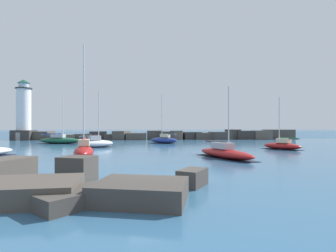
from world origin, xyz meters
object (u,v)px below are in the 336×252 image
(lighthouse, at_px, (24,114))
(sailboat_moored_6, at_px, (60,140))
(sailboat_moored_4, at_px, (96,143))
(sailboat_moored_2, at_px, (164,140))
(sailboat_moored_5, at_px, (225,152))
(sailboat_moored_1, at_px, (282,145))
(sailboat_moored_0, at_px, (84,151))

(lighthouse, relative_size, sailboat_moored_6, 1.67)
(sailboat_moored_4, relative_size, sailboat_moored_6, 1.01)
(sailboat_moored_4, bearing_deg, sailboat_moored_2, 40.20)
(lighthouse, xyz_separation_m, sailboat_moored_5, (37.77, -38.97, -5.80))
(lighthouse, relative_size, sailboat_moored_5, 1.69)
(sailboat_moored_1, relative_size, sailboat_moored_6, 0.84)
(sailboat_moored_1, bearing_deg, sailboat_moored_6, 157.35)
(lighthouse, bearing_deg, sailboat_moored_4, -48.01)
(sailboat_moored_2, bearing_deg, sailboat_moored_5, -78.41)
(sailboat_moored_0, relative_size, sailboat_moored_2, 1.20)
(lighthouse, distance_m, sailboat_moored_2, 36.70)
(lighthouse, height_order, sailboat_moored_4, lighthouse)
(lighthouse, xyz_separation_m, sailboat_moored_4, (22.00, -24.45, -5.67))
(sailboat_moored_1, height_order, sailboat_moored_2, sailboat_moored_2)
(sailboat_moored_0, height_order, sailboat_moored_4, sailboat_moored_0)
(sailboat_moored_6, bearing_deg, sailboat_moored_0, -66.52)
(lighthouse, xyz_separation_m, sailboat_moored_2, (32.90, -15.23, -5.66))
(sailboat_moored_2, bearing_deg, sailboat_moored_0, -111.90)
(sailboat_moored_0, distance_m, sailboat_moored_5, 14.17)
(sailboat_moored_0, xyz_separation_m, sailboat_moored_5, (14.15, -0.66, -0.20))
(lighthouse, height_order, sailboat_moored_5, lighthouse)
(sailboat_moored_2, xyz_separation_m, sailboat_moored_6, (-19.38, 0.16, -0.02))
(sailboat_moored_5, xyz_separation_m, sailboat_moored_6, (-24.25, 23.90, 0.12))
(sailboat_moored_6, bearing_deg, sailboat_moored_4, -47.88)
(sailboat_moored_2, distance_m, sailboat_moored_5, 24.24)
(lighthouse, height_order, sailboat_moored_0, lighthouse)
(sailboat_moored_1, distance_m, sailboat_moored_4, 27.18)
(sailboat_moored_1, distance_m, sailboat_moored_2, 21.41)
(sailboat_moored_0, xyz_separation_m, sailboat_moored_4, (-1.62, 13.87, -0.07))
(sailboat_moored_0, xyz_separation_m, sailboat_moored_1, (25.04, 8.58, -0.18))
(sailboat_moored_2, height_order, sailboat_moored_4, sailboat_moored_2)
(sailboat_moored_4, bearing_deg, sailboat_moored_0, -83.34)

